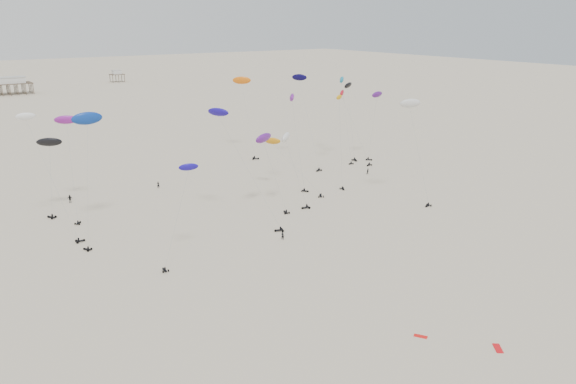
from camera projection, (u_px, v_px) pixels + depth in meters
ground_plane at (116, 136)px, 205.80m from camera, size 900.00×900.00×0.00m
pavilion_main at (12, 87)px, 317.32m from camera, size 21.00×13.00×9.80m
pavilion_small at (117, 77)px, 378.99m from camera, size 9.00×7.00×8.00m
rig_0 at (350, 101)px, 165.87m from camera, size 5.15×6.34×23.57m
rig_1 at (181, 197)px, 95.22m from camera, size 8.61×3.77×17.95m
rig_2 at (349, 112)px, 161.13m from camera, size 8.40×9.41×22.05m
rig_3 at (340, 132)px, 141.56m from camera, size 6.02×8.87×22.94m
rig_4 at (295, 117)px, 136.87m from camera, size 3.69×8.27×23.90m
rig_5 at (285, 155)px, 138.60m from camera, size 7.96×16.84×17.89m
rig_6 at (375, 107)px, 169.17m from camera, size 7.94×4.91×20.48m
rig_7 at (41, 152)px, 109.09m from camera, size 7.14×15.33×25.86m
rig_8 at (50, 154)px, 119.56m from camera, size 6.03×6.15×17.35m
rig_9 at (303, 95)px, 163.39m from camera, size 6.91×18.02×27.83m
rig_10 at (412, 116)px, 128.00m from camera, size 5.54×10.30×24.00m
rig_12 at (343, 91)px, 169.14m from camera, size 7.58×13.89×25.46m
rig_13 at (230, 134)px, 114.07m from camera, size 9.11×17.14×26.04m
rig_14 at (244, 91)px, 175.60m from camera, size 7.42×16.39×25.14m
rig_15 at (87, 128)px, 107.44m from camera, size 8.89×11.93×25.00m
rig_16 at (266, 147)px, 122.03m from camera, size 6.04×8.21×17.70m
rig_17 at (290, 151)px, 124.00m from camera, size 6.65×6.49×17.42m
rig_18 at (67, 130)px, 123.12m from camera, size 6.81×16.40×22.91m
spectator_0 at (283, 239)px, 109.25m from camera, size 0.78×0.83×1.87m
spectator_1 at (368, 174)px, 155.06m from camera, size 0.93×0.55×1.90m
spectator_2 at (70, 203)px, 131.01m from camera, size 1.55×1.24×2.31m
spectator_3 at (158, 188)px, 142.48m from camera, size 0.87×0.81×1.97m
grounded_kite_a at (498, 349)px, 73.13m from camera, size 2.06×2.29×0.08m
grounded_kite_b at (421, 337)px, 75.90m from camera, size 1.56×1.89×0.07m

